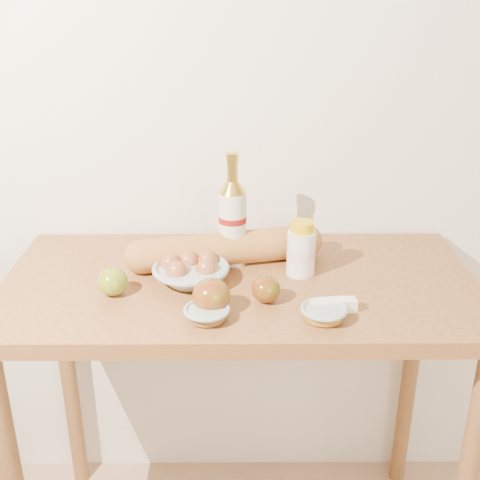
# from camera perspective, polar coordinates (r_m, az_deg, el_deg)

# --- Properties ---
(back_wall) EXTENTS (3.50, 0.02, 2.60)m
(back_wall) POSITION_cam_1_polar(r_m,az_deg,el_deg) (1.71, -0.08, 13.43)
(back_wall) COLOR silver
(back_wall) RESTS_ON ground
(table) EXTENTS (1.20, 0.60, 0.90)m
(table) POSITION_cam_1_polar(r_m,az_deg,el_deg) (1.58, -0.01, -7.71)
(table) COLOR #9A6231
(table) RESTS_ON ground
(bourbon_bottle) EXTENTS (0.08, 0.08, 0.30)m
(bourbon_bottle) POSITION_cam_1_polar(r_m,az_deg,el_deg) (1.57, -0.71, 1.96)
(bourbon_bottle) COLOR beige
(bourbon_bottle) RESTS_ON table
(cream_bottle) EXTENTS (0.09, 0.09, 0.14)m
(cream_bottle) POSITION_cam_1_polar(r_m,az_deg,el_deg) (1.53, 5.81, -0.95)
(cream_bottle) COLOR silver
(cream_bottle) RESTS_ON table
(egg_bowl) EXTENTS (0.23, 0.23, 0.07)m
(egg_bowl) POSITION_cam_1_polar(r_m,az_deg,el_deg) (1.51, -4.70, -2.94)
(egg_bowl) COLOR #98A6A0
(egg_bowl) RESTS_ON table
(baguette) EXTENTS (0.54, 0.21, 0.09)m
(baguette) POSITION_cam_1_polar(r_m,az_deg,el_deg) (1.59, -1.35, -0.83)
(baguette) COLOR #C07F3A
(baguette) RESTS_ON table
(apple_yellowgreen) EXTENTS (0.07, 0.07, 0.07)m
(apple_yellowgreen) POSITION_cam_1_polar(r_m,az_deg,el_deg) (1.47, -12.00, -3.88)
(apple_yellowgreen) COLOR olive
(apple_yellowgreen) RESTS_ON table
(apple_redgreen_front) EXTENTS (0.10, 0.10, 0.08)m
(apple_redgreen_front) POSITION_cam_1_polar(r_m,az_deg,el_deg) (1.36, -2.71, -5.29)
(apple_redgreen_front) COLOR maroon
(apple_redgreen_front) RESTS_ON table
(apple_redgreen_right) EXTENTS (0.07, 0.07, 0.06)m
(apple_redgreen_right) POSITION_cam_1_polar(r_m,az_deg,el_deg) (1.41, 2.48, -4.69)
(apple_redgreen_right) COLOR maroon
(apple_redgreen_right) RESTS_ON table
(sugar_bowl) EXTENTS (0.11, 0.11, 0.03)m
(sugar_bowl) POSITION_cam_1_polar(r_m,az_deg,el_deg) (1.34, -3.17, -6.96)
(sugar_bowl) COLOR #94A19D
(sugar_bowl) RESTS_ON table
(syrup_bowl) EXTENTS (0.12, 0.12, 0.03)m
(syrup_bowl) POSITION_cam_1_polar(r_m,az_deg,el_deg) (1.35, 7.96, -6.85)
(syrup_bowl) COLOR #909D99
(syrup_bowl) RESTS_ON table
(butter_stick) EXTENTS (0.11, 0.04, 0.03)m
(butter_stick) POSITION_cam_1_polar(r_m,az_deg,el_deg) (1.39, 8.84, -6.17)
(butter_stick) COLOR #F2E6BB
(butter_stick) RESTS_ON table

